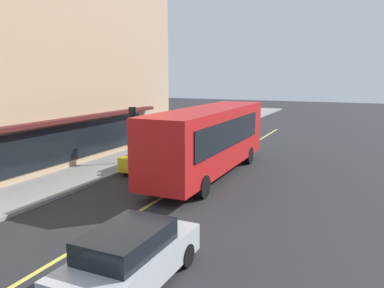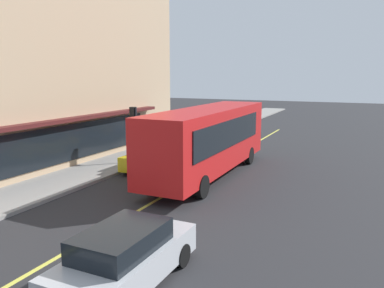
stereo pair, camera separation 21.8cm
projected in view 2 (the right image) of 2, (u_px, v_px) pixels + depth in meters
name	position (u px, v px, depth m)	size (l,w,h in m)	color
ground	(206.00, 172.00, 20.71)	(120.00, 120.00, 0.00)	#28282B
sidewalk	(122.00, 161.00, 22.97)	(80.00, 3.12, 0.15)	gray
lane_centre_stripe	(206.00, 172.00, 20.71)	(36.00, 0.16, 0.01)	#D8D14C
bus	(209.00, 138.00, 19.56)	(11.14, 2.64, 3.50)	red
traffic_light	(134.00, 121.00, 22.04)	(0.30, 0.52, 3.20)	#2D2D33
car_navy	(199.00, 140.00, 26.22)	(4.37, 2.01, 1.52)	navy
car_yellow	(155.00, 156.00, 21.21)	(4.33, 1.92, 1.52)	yellow
car_silver	(125.00, 257.00, 9.39)	(4.32, 1.89, 1.52)	#B7BABF
pedestrian_mid_block	(184.00, 130.00, 28.86)	(0.34, 0.34, 1.55)	black
pedestrian_by_curb	(164.00, 137.00, 25.69)	(0.34, 0.34, 1.55)	black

